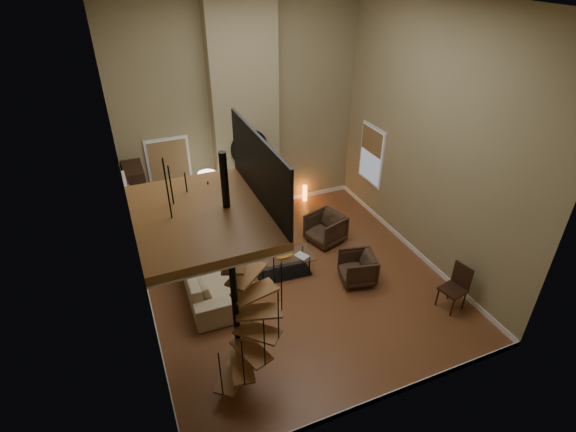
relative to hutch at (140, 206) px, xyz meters
name	(u,v)px	position (x,y,z in m)	size (l,w,h in m)	color
ground	(295,280)	(2.75, -2.81, -0.95)	(6.00, 6.50, 0.01)	brown
back_wall	(242,111)	(2.75, 0.44, 1.80)	(6.00, 0.02, 5.50)	#91845D
front_wall	(399,266)	(2.75, -6.06, 1.80)	(6.00, 0.02, 5.50)	#91845D
left_wall	(126,195)	(-0.25, -2.81, 1.80)	(0.02, 6.50, 5.50)	#91845D
right_wall	(430,140)	(5.75, -2.81, 1.80)	(0.02, 6.50, 5.50)	#91845D
baseboard_back	(248,207)	(2.75, 0.43, -0.89)	(6.00, 0.02, 0.12)	white
baseboard_front	(377,400)	(2.75, -6.05, -0.89)	(6.00, 0.02, 0.12)	white
baseboard_left	(153,316)	(-0.24, -2.81, -0.89)	(0.02, 6.50, 0.12)	white
baseboard_right	(410,247)	(5.74, -2.81, -0.89)	(0.02, 6.50, 0.12)	white
chimney_breast	(245,113)	(2.75, 0.25, 1.80)	(1.60, 0.38, 5.50)	#978962
hearth	(256,220)	(2.75, -0.24, -0.93)	(1.50, 0.60, 0.04)	black
firebox	(252,198)	(2.75, 0.05, -0.40)	(0.95, 0.02, 0.72)	black
mantel	(252,178)	(2.75, -0.03, 0.20)	(1.70, 0.18, 0.06)	white
mirror_frame	(249,148)	(2.75, 0.03, 1.00)	(0.94, 0.94, 0.10)	black
mirror_disc	(249,148)	(2.75, 0.04, 1.00)	(0.80, 0.80, 0.01)	white
vase_left	(230,176)	(2.20, 0.01, 0.35)	(0.24, 0.24, 0.25)	black
vase_right	(273,169)	(3.35, 0.01, 0.33)	(0.20, 0.20, 0.21)	#1C635D
window_back	(170,167)	(0.85, 0.41, 0.67)	(1.02, 0.06, 1.52)	white
window_right	(372,154)	(5.73, -0.81, 0.68)	(0.06, 1.02, 1.52)	white
entry_door	(135,226)	(-0.20, -1.01, 0.10)	(0.10, 1.05, 2.16)	white
loft	(209,210)	(0.71, -4.61, 2.29)	(1.70, 2.20, 1.09)	#946030
spiral_stair	(235,289)	(0.97, -4.60, 0.83)	(1.47, 1.47, 4.06)	black
hutch	(140,206)	(0.00, 0.00, 0.00)	(0.43, 0.91, 2.03)	black
sofa	(207,271)	(0.99, -2.28, -0.55)	(2.59, 1.01, 0.76)	tan
armchair_near	(328,227)	(4.09, -1.70, -0.60)	(0.78, 0.80, 0.73)	#3D291C
armchair_far	(361,268)	(4.02, -3.36, -0.60)	(0.69, 0.71, 0.65)	#3D291C
coffee_table	(283,263)	(2.61, -2.50, -0.67)	(1.32, 0.73, 0.47)	silver
bowl	(282,254)	(2.61, -2.45, -0.45)	(0.42, 0.42, 0.10)	orange
book	(301,257)	(2.96, -2.65, -0.49)	(0.21, 0.29, 0.03)	gray
floor_lamp	(208,185)	(1.56, -0.43, 0.46)	(0.42, 0.42, 1.73)	black
accent_lamp	(305,193)	(4.37, 0.24, -0.70)	(0.13, 0.13, 0.45)	orange
side_chair	(457,285)	(5.35, -4.73, -0.42)	(0.52, 0.51, 0.95)	black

